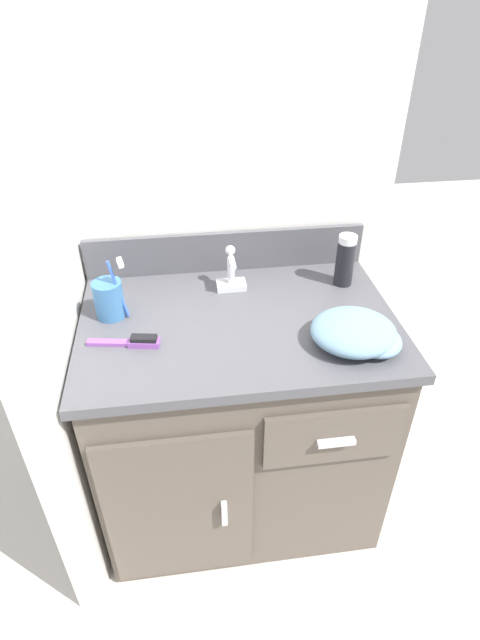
# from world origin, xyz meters

# --- Properties ---
(ground_plane) EXTENTS (6.00, 6.00, 0.00)m
(ground_plane) POSITION_xyz_m (0.00, 0.00, 0.00)
(ground_plane) COLOR beige
(wall_back) EXTENTS (1.07, 0.08, 2.20)m
(wall_back) POSITION_xyz_m (0.00, 0.35, 1.10)
(wall_back) COLOR silver
(wall_back) RESTS_ON ground_plane
(wall_left) EXTENTS (0.08, 0.68, 2.20)m
(wall_left) POSITION_xyz_m (-0.49, 0.00, 1.10)
(wall_left) COLOR silver
(wall_left) RESTS_ON ground_plane
(vanity) EXTENTS (0.89, 0.61, 0.79)m
(vanity) POSITION_xyz_m (-0.00, -0.00, 0.41)
(vanity) COLOR brown
(vanity) RESTS_ON ground_plane
(backsplash) EXTENTS (0.89, 0.02, 0.13)m
(backsplash) POSITION_xyz_m (0.00, 0.29, 0.85)
(backsplash) COLOR #4C4C51
(backsplash) RESTS_ON vanity
(sink_faucet) EXTENTS (0.09, 0.09, 0.14)m
(sink_faucet) POSITION_xyz_m (0.00, 0.17, 0.84)
(sink_faucet) COLOR silver
(sink_faucet) RESTS_ON vanity
(toothbrush_cup) EXTENTS (0.10, 0.08, 0.19)m
(toothbrush_cup) POSITION_xyz_m (-0.35, 0.07, 0.84)
(toothbrush_cup) COLOR teal
(toothbrush_cup) RESTS_ON vanity
(shaving_cream_can) EXTENTS (0.06, 0.06, 0.16)m
(shaving_cream_can) POSITION_xyz_m (0.35, 0.15, 0.87)
(shaving_cream_can) COLOR black
(shaving_cream_can) RESTS_ON vanity
(hairbrush) EXTENTS (0.19, 0.06, 0.03)m
(hairbrush) POSITION_xyz_m (-0.29, -0.08, 0.80)
(hairbrush) COLOR purple
(hairbrush) RESTS_ON vanity
(hand_towel) EXTENTS (0.23, 0.21, 0.07)m
(hand_towel) POSITION_xyz_m (0.29, -0.15, 0.82)
(hand_towel) COLOR #6B8EA8
(hand_towel) RESTS_ON vanity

